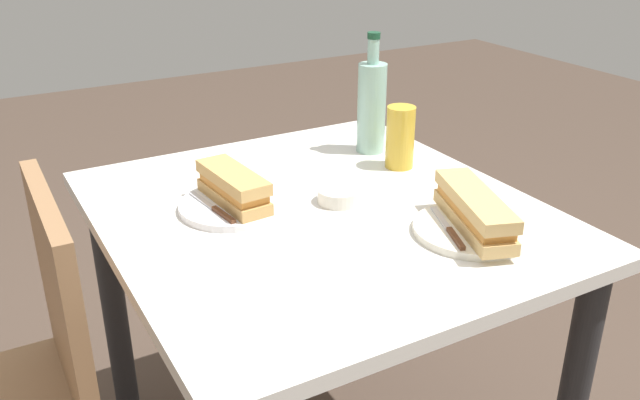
{
  "coord_description": "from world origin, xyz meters",
  "views": [
    {
      "loc": [
        -1.11,
        0.62,
        1.32
      ],
      "look_at": [
        0.0,
        0.0,
        0.74
      ],
      "focal_mm": 38.21,
      "sensor_mm": 36.0,
      "label": 1
    }
  ],
  "objects_px": {
    "baguette_sandwich_near": "(233,187)",
    "baguette_sandwich_far": "(475,210)",
    "knife_near": "(214,208)",
    "dining_table": "(320,260)",
    "knife_far": "(449,229)",
    "plate_far": "(472,230)",
    "beer_glass": "(400,137)",
    "chair_far": "(18,395)",
    "plate_near": "(234,205)",
    "olive_bowl": "(339,196)",
    "water_bottle": "(372,105)"
  },
  "relations": [
    {
      "from": "knife_near",
      "to": "dining_table",
      "type": "bearing_deg",
      "value": -109.62
    },
    {
      "from": "beer_glass",
      "to": "knife_near",
      "type": "bearing_deg",
      "value": 94.99
    },
    {
      "from": "knife_far",
      "to": "olive_bowl",
      "type": "distance_m",
      "value": 0.26
    },
    {
      "from": "water_bottle",
      "to": "beer_glass",
      "type": "distance_m",
      "value": 0.13
    },
    {
      "from": "plate_near",
      "to": "water_bottle",
      "type": "distance_m",
      "value": 0.47
    },
    {
      "from": "olive_bowl",
      "to": "knife_far",
      "type": "bearing_deg",
      "value": -158.03
    },
    {
      "from": "plate_far",
      "to": "knife_far",
      "type": "bearing_deg",
      "value": 83.3
    },
    {
      "from": "plate_near",
      "to": "water_bottle",
      "type": "bearing_deg",
      "value": -70.76
    },
    {
      "from": "plate_near",
      "to": "knife_far",
      "type": "xyz_separation_m",
      "value": [
        -0.32,
        -0.3,
        0.01
      ]
    },
    {
      "from": "knife_far",
      "to": "olive_bowl",
      "type": "bearing_deg",
      "value": 21.97
    },
    {
      "from": "beer_glass",
      "to": "chair_far",
      "type": "bearing_deg",
      "value": 97.32
    },
    {
      "from": "dining_table",
      "to": "olive_bowl",
      "type": "relative_size",
      "value": 10.31
    },
    {
      "from": "chair_far",
      "to": "baguette_sandwich_far",
      "type": "height_order",
      "value": "chair_far"
    },
    {
      "from": "knife_far",
      "to": "olive_bowl",
      "type": "xyz_separation_m",
      "value": [
        0.24,
        0.1,
        -0.0
      ]
    },
    {
      "from": "chair_far",
      "to": "plate_near",
      "type": "relative_size",
      "value": 3.77
    },
    {
      "from": "dining_table",
      "to": "beer_glass",
      "type": "bearing_deg",
      "value": -67.74
    },
    {
      "from": "dining_table",
      "to": "chair_far",
      "type": "distance_m",
      "value": 0.63
    },
    {
      "from": "plate_far",
      "to": "baguette_sandwich_far",
      "type": "height_order",
      "value": "baguette_sandwich_far"
    },
    {
      "from": "baguette_sandwich_far",
      "to": "plate_near",
      "type": "bearing_deg",
      "value": 47.34
    },
    {
      "from": "baguette_sandwich_near",
      "to": "beer_glass",
      "type": "height_order",
      "value": "beer_glass"
    },
    {
      "from": "plate_near",
      "to": "baguette_sandwich_near",
      "type": "height_order",
      "value": "baguette_sandwich_near"
    },
    {
      "from": "knife_near",
      "to": "baguette_sandwich_far",
      "type": "xyz_separation_m",
      "value": [
        -0.31,
        -0.4,
        0.03
      ]
    },
    {
      "from": "plate_far",
      "to": "olive_bowl",
      "type": "relative_size",
      "value": 2.54
    },
    {
      "from": "beer_glass",
      "to": "olive_bowl",
      "type": "xyz_separation_m",
      "value": [
        -0.11,
        0.23,
        -0.06
      ]
    },
    {
      "from": "dining_table",
      "to": "knife_far",
      "type": "distance_m",
      "value": 0.31
    },
    {
      "from": "dining_table",
      "to": "knife_near",
      "type": "bearing_deg",
      "value": 70.38
    },
    {
      "from": "chair_far",
      "to": "plate_near",
      "type": "height_order",
      "value": "chair_far"
    },
    {
      "from": "chair_far",
      "to": "knife_near",
      "type": "xyz_separation_m",
      "value": [
        0.07,
        -0.42,
        0.24
      ]
    },
    {
      "from": "baguette_sandwich_near",
      "to": "knife_near",
      "type": "distance_m",
      "value": 0.06
    },
    {
      "from": "dining_table",
      "to": "water_bottle",
      "type": "relative_size",
      "value": 3.14
    },
    {
      "from": "knife_near",
      "to": "knife_far",
      "type": "bearing_deg",
      "value": -130.93
    },
    {
      "from": "knife_far",
      "to": "baguette_sandwich_far",
      "type": "bearing_deg",
      "value": -96.7
    },
    {
      "from": "knife_near",
      "to": "water_bottle",
      "type": "relative_size",
      "value": 0.61
    },
    {
      "from": "knife_far",
      "to": "beer_glass",
      "type": "bearing_deg",
      "value": -20.78
    },
    {
      "from": "baguette_sandwich_near",
      "to": "knife_far",
      "type": "height_order",
      "value": "baguette_sandwich_near"
    },
    {
      "from": "baguette_sandwich_near",
      "to": "knife_near",
      "type": "bearing_deg",
      "value": 107.35
    },
    {
      "from": "dining_table",
      "to": "olive_bowl",
      "type": "height_order",
      "value": "olive_bowl"
    },
    {
      "from": "plate_near",
      "to": "plate_far",
      "type": "height_order",
      "value": "same"
    },
    {
      "from": "water_bottle",
      "to": "olive_bowl",
      "type": "distance_m",
      "value": 0.34
    },
    {
      "from": "baguette_sandwich_near",
      "to": "beer_glass",
      "type": "xyz_separation_m",
      "value": [
        0.03,
        -0.43,
        0.02
      ]
    },
    {
      "from": "baguette_sandwich_near",
      "to": "baguette_sandwich_far",
      "type": "height_order",
      "value": "same"
    },
    {
      "from": "knife_far",
      "to": "water_bottle",
      "type": "xyz_separation_m",
      "value": [
        0.47,
        -0.13,
        0.1
      ]
    },
    {
      "from": "knife_far",
      "to": "water_bottle",
      "type": "bearing_deg",
      "value": -15.64
    },
    {
      "from": "baguette_sandwich_near",
      "to": "knife_near",
      "type": "height_order",
      "value": "baguette_sandwich_near"
    },
    {
      "from": "chair_far",
      "to": "baguette_sandwich_near",
      "type": "bearing_deg",
      "value": -79.23
    },
    {
      "from": "knife_far",
      "to": "dining_table",
      "type": "bearing_deg",
      "value": 32.56
    },
    {
      "from": "plate_far",
      "to": "beer_glass",
      "type": "bearing_deg",
      "value": -12.59
    },
    {
      "from": "olive_bowl",
      "to": "chair_far",
      "type": "bearing_deg",
      "value": 90.93
    },
    {
      "from": "plate_near",
      "to": "baguette_sandwich_far",
      "type": "relative_size",
      "value": 0.86
    },
    {
      "from": "chair_far",
      "to": "water_bottle",
      "type": "height_order",
      "value": "water_bottle"
    }
  ]
}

